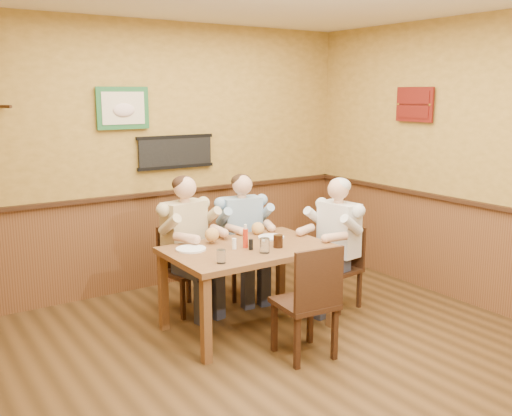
{
  "coord_description": "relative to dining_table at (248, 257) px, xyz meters",
  "views": [
    {
      "loc": [
        -2.29,
        -3.08,
        2.07
      ],
      "look_at": [
        0.37,
        0.91,
        1.1
      ],
      "focal_mm": 40.0,
      "sensor_mm": 36.0,
      "label": 1
    }
  ],
  "objects": [
    {
      "name": "water_glass_left",
      "position": [
        -0.44,
        -0.29,
        0.15
      ],
      "size": [
        0.09,
        0.09,
        0.11
      ],
      "primitive_type": "cylinder",
      "rotation": [
        0.0,
        0.0,
        -0.38
      ],
      "color": "silver",
      "rests_on": "dining_table"
    },
    {
      "name": "room",
      "position": [
        -0.18,
        -0.79,
        1.03
      ],
      "size": [
        5.02,
        5.03,
        2.81
      ],
      "color": "#362310",
      "rests_on": "ground"
    },
    {
      "name": "chair_right_end",
      "position": [
        1.0,
        -0.06,
        -0.25
      ],
      "size": [
        0.42,
        0.42,
        0.81
      ],
      "primitive_type": null,
      "rotation": [
        0.0,
        0.0,
        -1.44
      ],
      "color": "#371F11",
      "rests_on": "ground"
    },
    {
      "name": "dining_table",
      "position": [
        0.0,
        0.0,
        0.0
      ],
      "size": [
        1.4,
        0.9,
        0.75
      ],
      "color": "brown",
      "rests_on": "ground"
    },
    {
      "name": "chair_near_side",
      "position": [
        0.08,
        -0.7,
        -0.19
      ],
      "size": [
        0.47,
        0.47,
        0.93
      ],
      "primitive_type": null,
      "rotation": [
        0.0,
        0.0,
        3.04
      ],
      "color": "#371F11",
      "rests_on": "ground"
    },
    {
      "name": "plate_far_right",
      "position": [
        0.35,
        0.15,
        0.1
      ],
      "size": [
        0.27,
        0.27,
        0.02
      ],
      "primitive_type": "cylinder",
      "rotation": [
        0.0,
        0.0,
        0.11
      ],
      "color": "silver",
      "rests_on": "dining_table"
    },
    {
      "name": "hot_sauce_bottle",
      "position": [
        -0.03,
        -0.01,
        0.19
      ],
      "size": [
        0.06,
        0.06,
        0.19
      ],
      "primitive_type": "cylinder",
      "rotation": [
        0.0,
        0.0,
        0.31
      ],
      "color": "red",
      "rests_on": "dining_table"
    },
    {
      "name": "plate_far_left",
      "position": [
        -0.46,
        0.19,
        0.1
      ],
      "size": [
        0.34,
        0.34,
        0.02
      ],
      "primitive_type": "cylinder",
      "rotation": [
        0.0,
        0.0,
        0.42
      ],
      "color": "white",
      "rests_on": "dining_table"
    },
    {
      "name": "pepper_shaker",
      "position": [
        -0.03,
        -0.09,
        0.14
      ],
      "size": [
        0.05,
        0.05,
        0.09
      ],
      "primitive_type": "cylinder",
      "rotation": [
        0.0,
        0.0,
        0.36
      ],
      "color": "black",
      "rests_on": "dining_table"
    },
    {
      "name": "water_glass_mid",
      "position": [
        0.01,
        -0.23,
        0.16
      ],
      "size": [
        0.1,
        0.1,
        0.13
      ],
      "primitive_type": "cylinder",
      "rotation": [
        0.0,
        0.0,
        -0.22
      ],
      "color": "white",
      "rests_on": "dining_table"
    },
    {
      "name": "diner_white_elder",
      "position": [
        1.0,
        -0.06,
        -0.08
      ],
      "size": [
        0.6,
        0.6,
        1.15
      ],
      "primitive_type": null,
      "rotation": [
        0.0,
        0.0,
        -1.44
      ],
      "color": "silver",
      "rests_on": "ground"
    },
    {
      "name": "diner_blue_polo",
      "position": [
        0.39,
        0.73,
        -0.09
      ],
      "size": [
        0.6,
        0.6,
        1.15
      ],
      "primitive_type": null,
      "rotation": [
        0.0,
        0.0,
        -0.14
      ],
      "color": "#81A1C1",
      "rests_on": "ground"
    },
    {
      "name": "chair_back_left",
      "position": [
        -0.28,
        0.67,
        -0.24
      ],
      "size": [
        0.45,
        0.45,
        0.83
      ],
      "primitive_type": null,
      "rotation": [
        0.0,
        0.0,
        0.2
      ],
      "color": "#371F11",
      "rests_on": "ground"
    },
    {
      "name": "diner_tan_shirt",
      "position": [
        -0.28,
        0.67,
        -0.07
      ],
      "size": [
        0.64,
        0.64,
        1.18
      ],
      "primitive_type": null,
      "rotation": [
        0.0,
        0.0,
        0.2
      ],
      "color": "beige",
      "rests_on": "ground"
    },
    {
      "name": "salt_shaker",
      "position": [
        -0.14,
        0.01,
        0.14
      ],
      "size": [
        0.04,
        0.04,
        0.09
      ],
      "primitive_type": "cylinder",
      "rotation": [
        0.0,
        0.0,
        -0.19
      ],
      "color": "white",
      "rests_on": "dining_table"
    },
    {
      "name": "cola_tumbler",
      "position": [
        0.21,
        -0.16,
        0.15
      ],
      "size": [
        0.09,
        0.09,
        0.11
      ],
      "primitive_type": "cylinder",
      "rotation": [
        0.0,
        0.0,
        -0.1
      ],
      "color": "black",
      "rests_on": "dining_table"
    },
    {
      "name": "chair_back_right",
      "position": [
        0.39,
        0.73,
        -0.26
      ],
      "size": [
        0.42,
        0.42,
        0.8
      ],
      "primitive_type": null,
      "rotation": [
        0.0,
        0.0,
        -0.14
      ],
      "color": "#371F11",
      "rests_on": "ground"
    }
  ]
}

